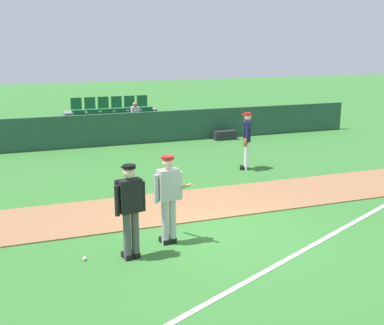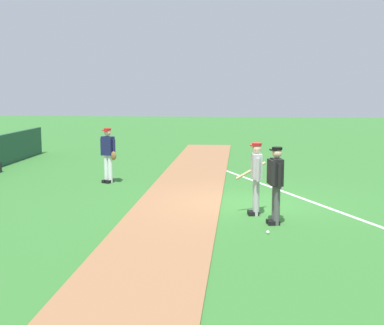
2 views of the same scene
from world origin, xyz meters
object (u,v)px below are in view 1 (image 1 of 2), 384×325
(baseball, at_px, (84,259))
(batter_grey_jersey, at_px, (169,196))
(runner_navy_jersey, at_px, (247,139))
(equipment_bag, at_px, (225,135))
(umpire_home_plate, at_px, (130,206))

(baseball, bearing_deg, batter_grey_jersey, 7.48)
(runner_navy_jersey, bearing_deg, baseball, -139.32)
(batter_grey_jersey, bearing_deg, equipment_bag, 60.18)
(umpire_home_plate, xyz_separation_m, runner_navy_jersey, (4.80, 5.02, -0.04))
(baseball, bearing_deg, umpire_home_plate, -13.01)
(baseball, distance_m, equipment_bag, 11.68)
(umpire_home_plate, distance_m, equipment_bag, 11.40)
(batter_grey_jersey, relative_size, baseball, 23.78)
(runner_navy_jersey, distance_m, equipment_bag, 4.82)
(batter_grey_jersey, bearing_deg, runner_navy_jersey, 49.44)
(runner_navy_jersey, xyz_separation_m, baseball, (-5.62, -4.83, -0.93))
(umpire_home_plate, xyz_separation_m, baseball, (-0.82, 0.19, -0.96))
(batter_grey_jersey, distance_m, umpire_home_plate, 0.94)
(umpire_home_plate, bearing_deg, baseball, 166.99)
(runner_navy_jersey, relative_size, baseball, 23.78)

